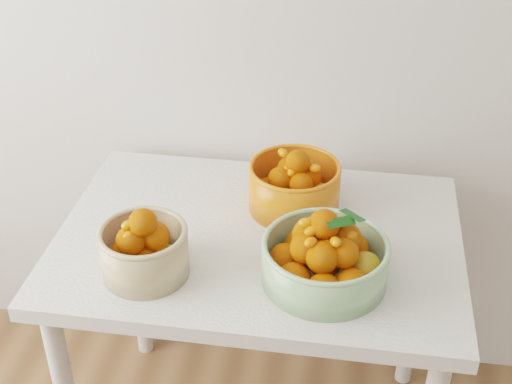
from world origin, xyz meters
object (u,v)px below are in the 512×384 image
bowl_cream (144,250)px  bowl_green (325,258)px  table (259,265)px  bowl_orange (294,186)px

bowl_cream → bowl_green: bearing=4.9°
bowl_cream → bowl_green: bowl_green is taller
bowl_cream → bowl_green: (0.41, 0.04, -0.00)m
table → bowl_green: size_ratio=2.84×
table → bowl_green: 0.28m
bowl_cream → bowl_orange: 0.44m
table → bowl_orange: size_ratio=3.19×
table → bowl_orange: (0.07, 0.14, 0.16)m
bowl_green → bowl_cream: bearing=-175.1°
table → bowl_orange: 0.22m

